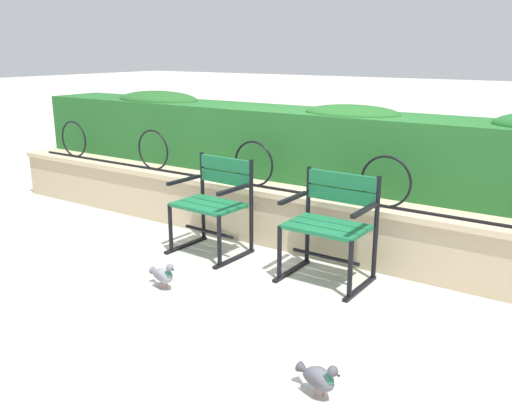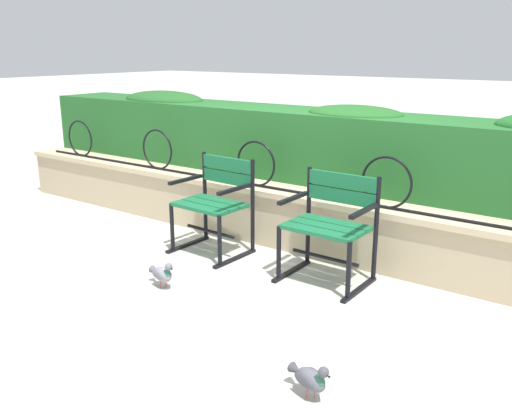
{
  "view_description": "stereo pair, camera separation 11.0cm",
  "coord_description": "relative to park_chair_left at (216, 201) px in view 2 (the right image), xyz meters",
  "views": [
    {
      "loc": [
        2.34,
        -3.38,
        1.74
      ],
      "look_at": [
        0.0,
        0.08,
        0.55
      ],
      "focal_mm": 38.79,
      "sensor_mm": 36.0,
      "label": 1
    },
    {
      "loc": [
        2.43,
        -3.32,
        1.74
      ],
      "look_at": [
        0.0,
        0.08,
        0.55
      ],
      "focal_mm": 38.79,
      "sensor_mm": 36.0,
      "label": 2
    }
  ],
  "objects": [
    {
      "name": "park_chair_right",
      "position": [
        1.12,
        0.03,
        0.0
      ],
      "size": [
        0.64,
        0.53,
        0.83
      ],
      "color": "#19663D",
      "rests_on": "ground"
    },
    {
      "name": "iron_arch_fence",
      "position": [
        0.21,
        0.42,
        0.24
      ],
      "size": [
        6.81,
        0.02,
        0.42
      ],
      "color": "black",
      "rests_on": "stone_wall"
    },
    {
      "name": "stone_wall",
      "position": [
        0.55,
        0.5,
        -0.19
      ],
      "size": [
        7.35,
        0.41,
        0.52
      ],
      "color": "tan",
      "rests_on": "ground"
    },
    {
      "name": "hedge_row",
      "position": [
        0.58,
        1.02,
        0.42
      ],
      "size": [
        7.2,
        0.7,
        0.77
      ],
      "color": "#236028",
      "rests_on": "stone_wall"
    },
    {
      "name": "park_chair_left",
      "position": [
        0.0,
        0.0,
        0.0
      ],
      "size": [
        0.63,
        0.55,
        0.83
      ],
      "color": "#19663D",
      "rests_on": "ground"
    },
    {
      "name": "ground_plane",
      "position": [
        0.55,
        -0.25,
        -0.46
      ],
      "size": [
        60.0,
        60.0,
        0.0
      ],
      "primitive_type": "plane",
      "color": "#BCB7AD"
    },
    {
      "name": "pigeon_near_chairs",
      "position": [
        0.18,
        -0.85,
        -0.35
      ],
      "size": [
        0.29,
        0.14,
        0.22
      ],
      "color": "gray",
      "rests_on": "ground"
    },
    {
      "name": "pigeon_far_side",
      "position": [
        1.77,
        -1.39,
        -0.35
      ],
      "size": [
        0.29,
        0.16,
        0.22
      ],
      "color": "#5B5B66",
      "rests_on": "ground"
    }
  ]
}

